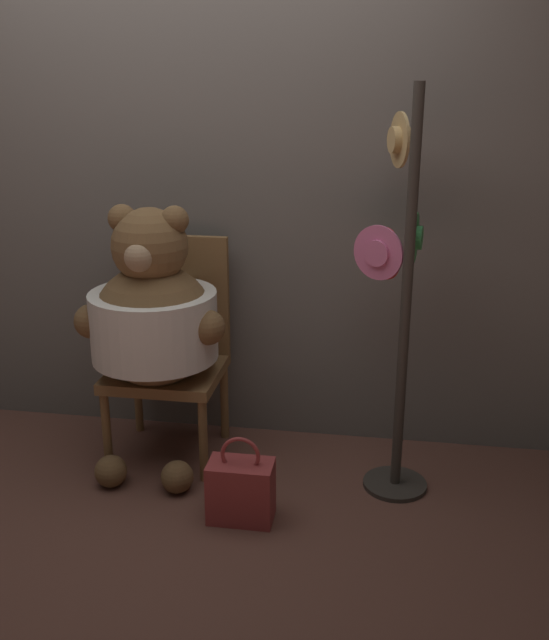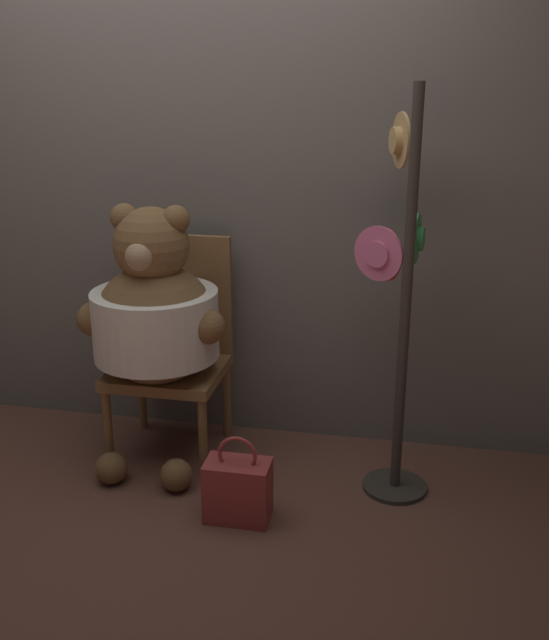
{
  "view_description": "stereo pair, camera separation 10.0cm",
  "coord_description": "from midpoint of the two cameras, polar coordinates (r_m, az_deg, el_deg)",
  "views": [
    {
      "loc": [
        0.92,
        -2.74,
        1.71
      ],
      "look_at": [
        0.47,
        0.09,
        0.74
      ],
      "focal_mm": 40.0,
      "sensor_mm": 36.0,
      "label": 1
    },
    {
      "loc": [
        1.02,
        -2.72,
        1.71
      ],
      "look_at": [
        0.47,
        0.09,
        0.74
      ],
      "focal_mm": 40.0,
      "sensor_mm": 36.0,
      "label": 2
    }
  ],
  "objects": [
    {
      "name": "ground_plane",
      "position": [
        3.36,
        -9.21,
        -12.08
      ],
      "size": [
        14.0,
        14.0,
        0.0
      ],
      "primitive_type": "plane",
      "color": "brown"
    },
    {
      "name": "teddy_bear",
      "position": [
        3.18,
        -10.57,
        0.18
      ],
      "size": [
        0.68,
        0.6,
        1.21
      ],
      "color": "brown",
      "rests_on": "ground_plane"
    },
    {
      "name": "hat_display_rack",
      "position": [
        2.98,
        8.96,
        2.24
      ],
      "size": [
        0.36,
        0.44,
        1.7
      ],
      "color": "#332D28",
      "rests_on": "ground_plane"
    },
    {
      "name": "chair",
      "position": [
        3.39,
        -9.13,
        -1.92
      ],
      "size": [
        0.51,
        0.47,
        1.02
      ],
      "color": "brown",
      "rests_on": "ground_plane"
    },
    {
      "name": "handbag_on_ground",
      "position": [
        2.96,
        -3.7,
        -13.41
      ],
      "size": [
        0.26,
        0.16,
        0.37
      ],
      "color": "maroon",
      "rests_on": "ground_plane"
    },
    {
      "name": "wall_back",
      "position": [
        3.46,
        -7.4,
        10.2
      ],
      "size": [
        8.0,
        0.1,
        2.41
      ],
      "color": "#66605B",
      "rests_on": "ground_plane"
    }
  ]
}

